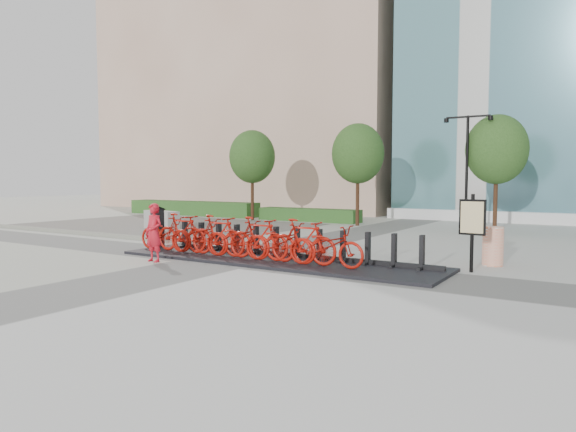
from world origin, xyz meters
The scene contains 26 objects.
ground centered at (0.00, 0.00, 0.00)m, with size 120.00×120.00×0.00m, color #B9B9B9.
tan_building centered at (-16.00, 26.00, 15.00)m, with size 26.00×16.00×30.00m, color beige.
gravel_patch centered at (-10.00, 7.00, 0.01)m, with size 14.00×14.00×0.00m, color #544F48.
curb centered at (-10.00, 1.90, 0.07)m, with size 14.00×0.25×0.15m, color gray.
hedge_a centered at (-14.00, 13.50, 0.45)m, with size 10.00×1.40×0.90m, color #183B0E.
hedge_b centered at (-5.00, 13.20, 0.35)m, with size 6.00×1.20×0.70m, color #183B0E.
tree_0 centered at (-8.00, 12.00, 3.59)m, with size 2.60×2.60×5.10m.
tree_1 centered at (-1.50, 12.00, 3.59)m, with size 2.60×2.60×5.10m.
tree_2 centered at (5.00, 12.00, 3.59)m, with size 2.60×2.60×5.10m.
streetlamp centered at (4.00, 11.00, 3.13)m, with size 2.00×0.20×5.00m.
dock_pad centered at (1.30, 0.30, 0.04)m, with size 9.60×2.40×0.08m, color black.
dock_rail_posts centered at (1.36, 0.77, 0.51)m, with size 8.02×0.50×0.85m, color black, non-canonical shape.
bike_0 centered at (-2.60, -0.05, 0.61)m, with size 0.71×2.03×1.07m, color #A61208.
bike_1 centered at (-1.88, -0.05, 0.67)m, with size 0.56×1.97×1.18m, color #A61208.
bike_2 centered at (-1.16, -0.05, 0.61)m, with size 0.71×2.03×1.07m, color #A61208.
bike_3 centered at (-0.44, -0.05, 0.67)m, with size 0.56×1.97×1.18m, color #A61208.
bike_4 centered at (0.28, -0.05, 0.61)m, with size 0.71×2.03×1.07m, color #A61208.
bike_5 centered at (1.00, -0.05, 0.67)m, with size 0.56×1.97×1.18m, color #A61208.
bike_6 centered at (1.72, -0.05, 0.61)m, with size 0.71×2.03×1.07m, color #A61208.
bike_7 centered at (2.44, -0.05, 0.67)m, with size 0.56×1.97×1.18m, color #A61208.
bike_8 centered at (3.16, -0.05, 0.61)m, with size 0.71×2.03×1.07m, color #A61208.
kiosk centered at (-3.44, 0.45, 0.74)m, with size 0.47×0.42×1.38m.
worker_red centered at (-1.55, -1.49, 0.82)m, with size 0.60×0.39×1.64m, color red.
construction_barrel centered at (6.60, 2.88, 0.52)m, with size 0.54×0.54×1.04m, color #FF5C23.
jersey_barrier centered at (-8.30, 5.30, 0.43)m, with size 2.24×0.61×0.87m, color #A09F95.
map_sign centered at (6.35, 1.52, 1.29)m, with size 0.64×0.14×1.94m.
Camera 1 is at (9.21, -11.54, 2.28)m, focal length 32.00 mm.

